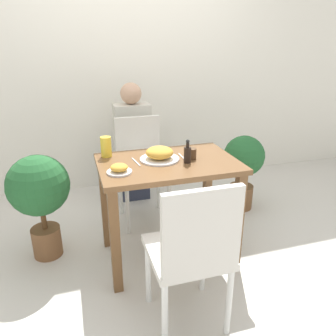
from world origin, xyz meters
name	(u,v)px	position (x,y,z in m)	size (l,w,h in m)	color
ground_plane	(168,254)	(0.00, 0.00, 0.00)	(16.00, 16.00, 0.00)	beige
wall_back	(126,65)	(0.00, 1.48, 1.30)	(8.00, 0.05, 2.60)	white
dining_table	(168,180)	(0.00, 0.00, 0.62)	(0.94, 0.63, 0.76)	brown
chair_near	(192,249)	(-0.07, -0.68, 0.52)	(0.42, 0.42, 0.91)	silver
chair_far	(141,163)	(-0.05, 0.65, 0.52)	(0.42, 0.42, 0.91)	silver
food_plate	(160,154)	(-0.05, 0.04, 0.80)	(0.27, 0.27, 0.09)	white
side_plate	(119,169)	(-0.35, -0.11, 0.79)	(0.16, 0.16, 0.06)	white
drink_cup	(191,153)	(0.17, 0.01, 0.80)	(0.07, 0.07, 0.07)	#4C331E
juice_glass	(106,147)	(-0.39, 0.22, 0.83)	(0.08, 0.08, 0.14)	gold
sauce_bottle	(187,154)	(0.12, -0.06, 0.82)	(0.05, 0.05, 0.16)	black
fork_utensil	(136,162)	(-0.21, 0.04, 0.76)	(0.03, 0.17, 0.00)	silver
spoon_utensil	(182,157)	(0.12, 0.04, 0.76)	(0.01, 0.17, 0.00)	silver
potted_plant_left	(39,192)	(-0.87, 0.27, 0.53)	(0.44, 0.44, 0.80)	brown
potted_plant_right	(243,163)	(0.90, 0.53, 0.46)	(0.38, 0.38, 0.72)	brown
person_figure	(133,144)	(-0.04, 1.06, 0.58)	(0.34, 0.22, 1.17)	#2D3347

